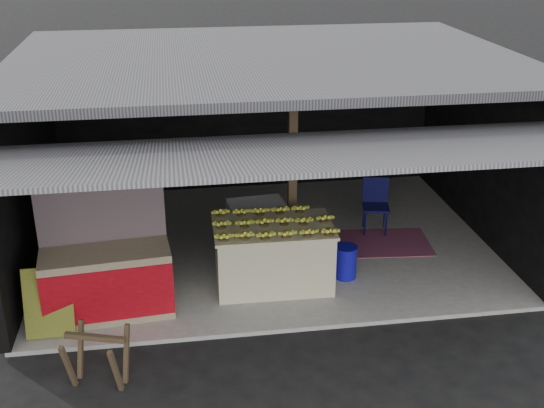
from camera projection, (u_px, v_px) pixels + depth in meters
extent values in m
plane|color=black|center=(294.00, 332.00, 8.58)|extent=(80.00, 80.00, 0.00)
cube|color=gray|center=(266.00, 243.00, 10.85)|extent=(7.00, 5.00, 0.06)
cube|color=black|center=(246.00, 111.00, 12.53)|extent=(7.00, 0.15, 2.90)
cube|color=black|center=(25.00, 167.00, 9.78)|extent=(0.15, 5.00, 2.90)
cube|color=black|center=(485.00, 144.00, 10.75)|extent=(0.15, 5.00, 2.90)
cube|color=#232326|center=(265.00, 59.00, 9.69)|extent=(7.20, 5.20, 0.12)
cube|color=#232326|center=(316.00, 151.00, 6.65)|extent=(7.40, 2.47, 0.48)
cube|color=#453722|center=(292.00, 169.00, 9.77)|extent=(0.12, 0.12, 2.85)
cube|color=beige|center=(273.00, 257.00, 9.42)|extent=(1.59, 0.97, 0.86)
cube|color=beige|center=(273.00, 227.00, 9.25)|extent=(1.65, 1.03, 0.04)
cube|color=white|center=(257.00, 230.00, 10.16)|extent=(0.86, 0.62, 0.90)
cube|color=navy|center=(259.00, 236.00, 9.88)|extent=(0.63, 0.08, 0.27)
cube|color=#B21414|center=(259.00, 255.00, 10.01)|extent=(0.40, 0.06, 0.09)
cube|color=#998466|center=(108.00, 282.00, 8.73)|extent=(1.67, 0.85, 0.91)
cube|color=#AE0B16|center=(106.00, 297.00, 8.40)|extent=(1.60, 0.17, 0.71)
cube|color=white|center=(106.00, 297.00, 8.39)|extent=(0.55, 0.06, 0.18)
cube|color=#1D1747|center=(103.00, 213.00, 8.67)|extent=(1.61, 0.20, 0.75)
cube|color=black|center=(48.00, 303.00, 8.29)|extent=(0.59, 0.27, 0.86)
cube|color=#453722|center=(68.00, 366.00, 7.39)|extent=(0.12, 0.26, 0.66)
cube|color=#453722|center=(116.00, 371.00, 7.31)|extent=(0.12, 0.26, 0.66)
cube|color=#453722|center=(81.00, 349.00, 7.68)|extent=(0.12, 0.26, 0.66)
cube|color=#453722|center=(126.00, 353.00, 7.61)|extent=(0.12, 0.26, 0.66)
cube|color=#453722|center=(95.00, 338.00, 7.38)|extent=(0.68, 0.27, 0.06)
cylinder|color=#100E9B|center=(346.00, 263.00, 9.68)|extent=(0.31, 0.31, 0.45)
cylinder|color=#0A0B3C|center=(365.00, 224.00, 10.93)|extent=(0.03, 0.03, 0.44)
cylinder|color=#0A0B3C|center=(386.00, 224.00, 10.91)|extent=(0.03, 0.03, 0.44)
cylinder|color=#0A0B3C|center=(364.00, 215.00, 11.24)|extent=(0.03, 0.03, 0.44)
cylinder|color=#0A0B3C|center=(384.00, 215.00, 11.22)|extent=(0.03, 0.03, 0.44)
cube|color=#0A0B3C|center=(376.00, 207.00, 10.99)|extent=(0.49, 0.49, 0.04)
cube|color=#0A0B3C|center=(375.00, 190.00, 11.07)|extent=(0.42, 0.13, 0.45)
cube|color=maroon|center=(382.00, 243.00, 10.77)|extent=(1.58, 1.13, 0.01)
cube|color=black|center=(202.00, 93.00, 12.17)|extent=(0.32, 0.03, 0.42)
cube|color=#4C4C59|center=(202.00, 93.00, 12.16)|extent=(0.26, 0.02, 0.34)
cube|color=black|center=(236.00, 90.00, 12.25)|extent=(0.32, 0.03, 0.42)
cube|color=#4C4C59|center=(236.00, 91.00, 12.23)|extent=(0.26, 0.02, 0.34)
cube|color=black|center=(274.00, 88.00, 12.34)|extent=(0.32, 0.03, 0.42)
cube|color=#4C4C59|center=(274.00, 88.00, 12.32)|extent=(0.26, 0.02, 0.34)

